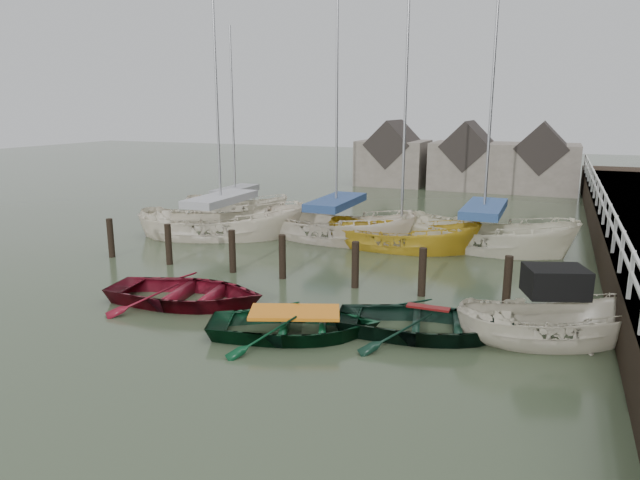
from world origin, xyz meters
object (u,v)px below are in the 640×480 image
at_px(sailboat_e, 236,215).
at_px(rowboat_dkgreen, 427,335).
at_px(sailboat_b, 336,238).
at_px(sailboat_c, 401,248).
at_px(sailboat_d, 482,248).
at_px(motorboat, 550,339).
at_px(rowboat_red, 187,304).
at_px(rowboat_green, 295,336).
at_px(sailboat_a, 222,235).

bearing_deg(sailboat_e, rowboat_dkgreen, -140.32).
xyz_separation_m(sailboat_b, sailboat_e, (-6.43, 2.99, 0.01)).
xyz_separation_m(sailboat_c, sailboat_d, (2.87, 1.03, 0.05)).
relative_size(motorboat, sailboat_b, 0.41).
xyz_separation_m(motorboat, sailboat_c, (-5.42, 7.40, -0.08)).
distance_m(rowboat_red, rowboat_dkgreen, 6.56).
relative_size(rowboat_red, rowboat_green, 1.09).
xyz_separation_m(sailboat_d, sailboat_e, (-12.07, 2.31, 0.00)).
height_order(sailboat_a, sailboat_d, sailboat_d).
height_order(sailboat_d, sailboat_e, sailboat_d).
distance_m(rowboat_dkgreen, motorboat, 2.76).
height_order(rowboat_green, sailboat_d, sailboat_d).
xyz_separation_m(rowboat_dkgreen, sailboat_b, (-5.51, 8.37, 0.06)).
height_order(rowboat_dkgreen, sailboat_b, sailboat_b).
bearing_deg(sailboat_b, rowboat_green, -158.20).
relative_size(rowboat_green, sailboat_d, 0.32).
xyz_separation_m(motorboat, sailboat_a, (-12.77, 6.51, -0.03)).
distance_m(rowboat_dkgreen, sailboat_b, 10.02).
relative_size(sailboat_b, sailboat_e, 1.13).
height_order(rowboat_red, sailboat_c, sailboat_c).
bearing_deg(rowboat_red, motorboat, -92.80).
bearing_deg(sailboat_c, sailboat_a, 97.05).
bearing_deg(motorboat, sailboat_a, 43.10).
bearing_deg(rowboat_green, rowboat_dkgreen, -87.55).
bearing_deg(sailboat_b, sailboat_c, -90.90).
relative_size(motorboat, sailboat_e, 0.46).
bearing_deg(sailboat_c, sailboat_d, -70.06).
height_order(sailboat_b, sailboat_e, sailboat_b).
xyz_separation_m(sailboat_a, sailboat_e, (-1.86, 4.24, 0.01)).
bearing_deg(rowboat_dkgreen, sailboat_e, 34.68).
bearing_deg(sailboat_b, sailboat_a, 111.69).
bearing_deg(sailboat_d, rowboat_dkgreen, -173.23).
relative_size(rowboat_dkgreen, sailboat_d, 0.33).
distance_m(rowboat_green, sailboat_d, 10.72).
xyz_separation_m(sailboat_b, sailboat_c, (2.78, -0.36, -0.04)).
height_order(sailboat_c, sailboat_d, sailboat_d).
relative_size(rowboat_green, rowboat_dkgreen, 0.94).
bearing_deg(sailboat_d, rowboat_red, 152.18).
bearing_deg(rowboat_red, sailboat_b, -15.49).
bearing_deg(rowboat_dkgreen, rowboat_red, 81.27).
bearing_deg(sailboat_b, sailboat_e, 71.44).
xyz_separation_m(sailboat_a, sailboat_b, (4.57, 1.25, -0.00)).
xyz_separation_m(rowboat_red, sailboat_e, (-5.39, 11.70, 0.07)).
xyz_separation_m(rowboat_red, sailboat_b, (1.04, 8.71, 0.06)).
height_order(rowboat_red, rowboat_green, rowboat_red).
bearing_deg(sailboat_a, sailboat_d, -100.77).
bearing_deg(sailboat_c, sailboat_b, 82.82).
relative_size(motorboat, sailboat_c, 0.41).
bearing_deg(sailboat_e, rowboat_green, -150.99).
distance_m(rowboat_green, sailboat_e, 15.53).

